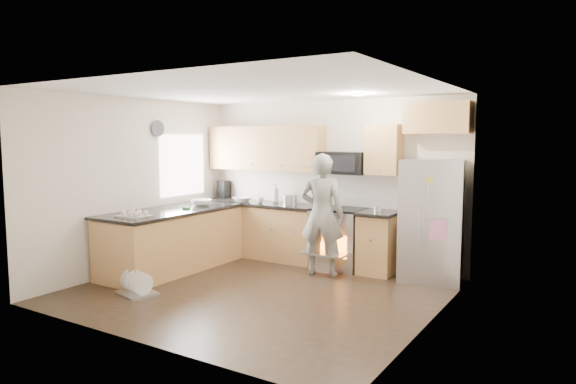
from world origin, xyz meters
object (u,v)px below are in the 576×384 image
Objects in this scene: stove_range at (339,224)px; person at (322,215)px; dish_rack at (137,288)px; refrigerator at (431,221)px.

stove_range reaches higher than person.
dish_rack is at bearing -121.66° from stove_range.
person is (-0.03, -0.51, 0.21)m from stove_range.
dish_rack is at bearing 40.35° from person.
person is 3.16× the size of dish_rack.
stove_range is 3.17× the size of dish_rack.
stove_range is 1.00× the size of person.
dish_rack is (-1.57, -2.10, -0.81)m from person.
stove_range reaches higher than refrigerator.
person reaches higher than refrigerator.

